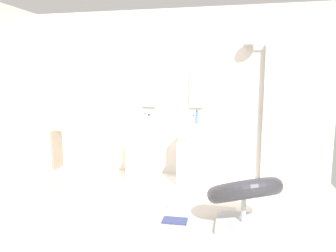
% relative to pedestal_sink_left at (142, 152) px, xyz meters
% --- Properties ---
extents(ground_plane, '(4.80, 3.60, 0.04)m').
position_rel_pedestal_sink_left_xyz_m(ground_plane, '(0.38, -1.18, -0.47)').
color(ground_plane, silver).
extents(rear_partition, '(4.80, 0.10, 2.60)m').
position_rel_pedestal_sink_left_xyz_m(rear_partition, '(0.38, 0.47, 0.85)').
color(rear_partition, beige).
rests_on(rear_partition, ground_plane).
extents(pedestal_sink_left, '(0.40, 0.40, 0.99)m').
position_rel_pedestal_sink_left_xyz_m(pedestal_sink_left, '(0.00, 0.00, 0.00)').
color(pedestal_sink_left, white).
rests_on(pedestal_sink_left, ground_plane).
extents(pedestal_sink_right, '(0.40, 0.40, 0.99)m').
position_rel_pedestal_sink_left_xyz_m(pedestal_sink_right, '(0.76, 0.00, 0.00)').
color(pedestal_sink_right, white).
rests_on(pedestal_sink_right, ground_plane).
extents(vanity_mirror_left, '(0.22, 0.03, 0.60)m').
position_rel_pedestal_sink_left_xyz_m(vanity_mirror_left, '(0.00, 0.40, 0.94)').
color(vanity_mirror_left, '#8C9EA8').
extents(vanity_mirror_right, '(0.22, 0.03, 0.60)m').
position_rel_pedestal_sink_left_xyz_m(vanity_mirror_right, '(0.76, 0.40, 0.94)').
color(vanity_mirror_right, '#8C9EA8').
extents(shower_column, '(0.49, 0.24, 2.05)m').
position_rel_pedestal_sink_left_xyz_m(shower_column, '(1.81, 0.35, 0.63)').
color(shower_column, '#B7BABF').
rests_on(shower_column, ground_plane).
extents(lounge_chair, '(1.07, 1.08, 0.65)m').
position_rel_pedestal_sink_left_xyz_m(lounge_chair, '(1.47, -1.26, -0.10)').
color(lounge_chair, '#B7BABF').
rests_on(lounge_chair, ground_plane).
extents(towel_rack, '(0.37, 0.22, 0.95)m').
position_rel_pedestal_sink_left_xyz_m(towel_rack, '(-0.89, -0.93, 0.18)').
color(towel_rack, '#B7BABF').
rests_on(towel_rack, ground_plane).
extents(area_rug, '(1.26, 0.71, 0.01)m').
position_rel_pedestal_sink_left_xyz_m(area_rug, '(0.77, -1.14, -0.44)').
color(area_rug, beige).
rests_on(area_rug, ground_plane).
extents(magazine_navy, '(0.27, 0.17, 0.02)m').
position_rel_pedestal_sink_left_xyz_m(magazine_navy, '(0.75, -1.31, -0.43)').
color(magazine_navy, navy).
rests_on(magazine_navy, area_rug).
extents(coffee_mug, '(0.09, 0.09, 0.08)m').
position_rel_pedestal_sink_left_xyz_m(coffee_mug, '(0.66, -1.03, -0.40)').
color(coffee_mug, white).
rests_on(coffee_mug, area_rug).
extents(soap_bottle_grey, '(0.06, 0.06, 0.14)m').
position_rel_pedestal_sink_left_xyz_m(soap_bottle_grey, '(0.12, -0.06, 0.51)').
color(soap_bottle_grey, '#99999E').
rests_on(soap_bottle_grey, pedestal_sink_left).
extents(soap_bottle_white, '(0.04, 0.04, 0.13)m').
position_rel_pedestal_sink_left_xyz_m(soap_bottle_white, '(0.76, 0.10, 0.50)').
color(soap_bottle_white, white).
rests_on(soap_bottle_white, pedestal_sink_right).
extents(soap_bottle_clear, '(0.04, 0.04, 0.17)m').
position_rel_pedestal_sink_left_xyz_m(soap_bottle_clear, '(0.08, -0.09, 0.52)').
color(soap_bottle_clear, silver).
rests_on(soap_bottle_clear, pedestal_sink_left).
extents(soap_bottle_blue, '(0.05, 0.05, 0.20)m').
position_rel_pedestal_sink_left_xyz_m(soap_bottle_blue, '(0.81, 0.12, 0.53)').
color(soap_bottle_blue, '#4C72B7').
rests_on(soap_bottle_blue, pedestal_sink_right).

